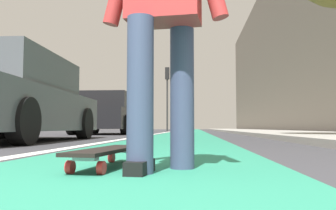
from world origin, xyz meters
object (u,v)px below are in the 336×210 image
skater_person (163,2)px  skateboard (107,152)px  parked_car_near (10,100)px  parked_car_mid (108,115)px  traffic_light (167,87)px

skater_person → skateboard: bearing=66.7°
skateboard → parked_car_near: bearing=35.7°
parked_car_near → skateboard: bearing=-144.3°
parked_car_mid → traffic_light: traffic_light is taller
skateboard → traffic_light: traffic_light is taller
skateboard → parked_car_mid: parked_car_mid is taller
parked_car_mid → skateboard: bearing=-165.7°
skateboard → parked_car_mid: size_ratio=0.19×
traffic_light → parked_car_near: bearing=175.6°
parked_car_mid → parked_car_near: bearing=-179.8°
traffic_light → skateboard: bearing=-176.4°
skater_person → parked_car_near: skater_person is taller
parked_car_mid → traffic_light: bearing=-7.4°
parked_car_near → traffic_light: (17.42, -1.35, 2.26)m
skater_person → traffic_light: (21.31, 1.69, 2.03)m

